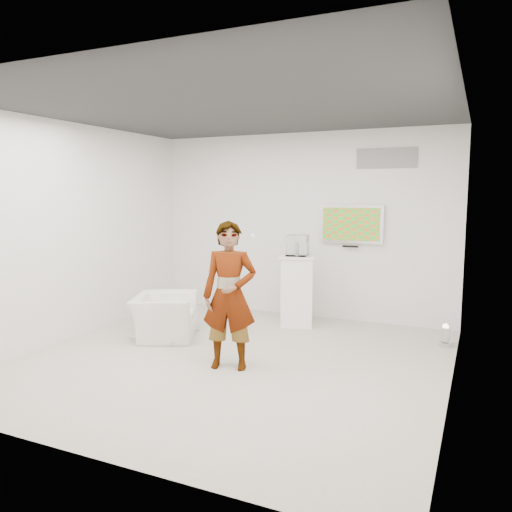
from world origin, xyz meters
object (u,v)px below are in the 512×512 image
Objects in this scene: person at (230,295)px; floor_uplight at (445,336)px; pedestal at (297,290)px; tv at (351,224)px; armchair at (165,316)px.

floor_uplight is at bearing 24.25° from person.
tv is at bearing 40.32° from pedestal.
person is 5.99× the size of floor_uplight.
tv is 3.49× the size of floor_uplight.
armchair reaches higher than floor_uplight.
floor_uplight is at bearing -5.71° from pedestal.
tv is 0.93× the size of pedestal.
floor_uplight is (3.64, 1.21, -0.16)m from armchair.
tv is 0.58× the size of person.
tv reaches higher than pedestal.
tv reaches higher than floor_uplight.
pedestal is at bearing 174.29° from floor_uplight.
person is at bearing -91.68° from pedestal.
pedestal reaches higher than floor_uplight.
tv is 1.35m from pedestal.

